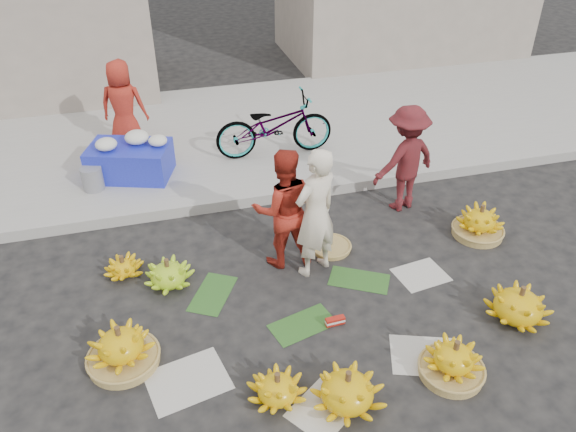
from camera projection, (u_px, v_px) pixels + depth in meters
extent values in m
plane|color=black|center=(307.00, 310.00, 5.81)|extent=(80.00, 80.00, 0.00)
cube|color=#9A9791|center=(259.00, 196.00, 7.53)|extent=(40.00, 0.25, 0.15)
cube|color=#9A9791|center=(231.00, 133.00, 9.23)|extent=(40.00, 4.00, 0.12)
cylinder|color=#9D7F42|center=(124.00, 359.00, 5.20)|extent=(0.65, 0.65, 0.09)
cylinder|color=#4B331E|center=(118.00, 332.00, 5.00)|extent=(0.05, 0.05, 0.12)
cylinder|color=#4B331E|center=(277.00, 379.00, 4.74)|extent=(0.05, 0.05, 0.12)
cylinder|color=#4B331E|center=(348.00, 377.00, 4.65)|extent=(0.05, 0.05, 0.12)
cylinder|color=#9D7F42|center=(451.00, 371.00, 5.08)|extent=(0.58, 0.58, 0.09)
cylinder|color=#4B331E|center=(457.00, 347.00, 4.91)|extent=(0.05, 0.05, 0.12)
cylinder|color=#4B331E|center=(523.00, 292.00, 5.51)|extent=(0.05, 0.05, 0.12)
cylinder|color=#9D7F42|center=(477.00, 232.00, 6.90)|extent=(0.61, 0.61, 0.09)
cylinder|color=#4B331E|center=(482.00, 210.00, 6.72)|extent=(0.05, 0.05, 0.12)
cylinder|color=#4B331E|center=(167.00, 264.00, 5.99)|extent=(0.05, 0.05, 0.12)
cylinder|color=#4B331E|center=(122.00, 261.00, 6.17)|extent=(0.05, 0.05, 0.12)
cylinder|color=#9D7F42|center=(331.00, 247.00, 6.66)|extent=(0.62, 0.62, 0.05)
cube|color=#AD1C12|center=(335.00, 321.00, 5.61)|extent=(0.20, 0.07, 0.08)
imported|color=white|center=(315.00, 213.00, 5.94)|extent=(0.66, 0.57, 1.51)
imported|color=red|center=(283.00, 209.00, 6.11)|extent=(0.72, 0.58, 1.42)
imported|color=maroon|center=(406.00, 159.00, 7.08)|extent=(1.02, 0.75, 1.41)
cube|color=#1C24B7|center=(130.00, 161.00, 7.80)|extent=(1.25, 1.00, 0.45)
ellipsoid|color=silver|center=(106.00, 145.00, 7.53)|extent=(0.29, 0.29, 0.16)
ellipsoid|color=silver|center=(137.00, 138.00, 7.69)|extent=(0.33, 0.33, 0.18)
ellipsoid|color=silver|center=(158.00, 141.00, 7.65)|extent=(0.25, 0.25, 0.14)
cylinder|color=gray|center=(92.00, 179.00, 7.52)|extent=(0.28, 0.28, 0.32)
imported|color=red|center=(123.00, 106.00, 8.25)|extent=(0.76, 0.60, 1.37)
imported|color=gray|center=(274.00, 126.00, 8.22)|extent=(0.64, 1.76, 0.92)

